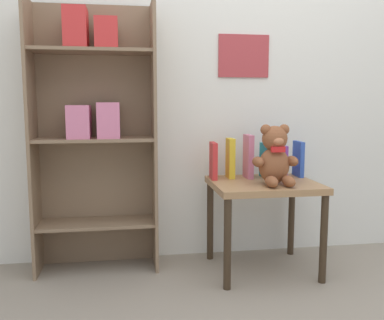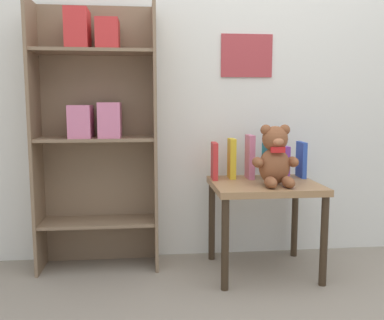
{
  "view_description": "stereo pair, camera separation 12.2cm",
  "coord_description": "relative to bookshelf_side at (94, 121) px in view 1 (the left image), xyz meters",
  "views": [
    {
      "loc": [
        -0.65,
        -1.34,
        0.97
      ],
      "look_at": [
        -0.28,
        1.01,
        0.65
      ],
      "focal_mm": 40.0,
      "sensor_mm": 36.0,
      "label": 1
    },
    {
      "loc": [
        -0.53,
        -1.36,
        0.97
      ],
      "look_at": [
        -0.28,
        1.01,
        0.65
      ],
      "focal_mm": 40.0,
      "sensor_mm": 36.0,
      "label": 2
    }
  ],
  "objects": [
    {
      "name": "book_standing_red",
      "position": [
        0.68,
        -0.07,
        -0.23
      ],
      "size": [
        0.04,
        0.14,
        0.22
      ],
      "primitive_type": "cube",
      "rotation": [
        0.0,
        0.0,
        -0.05
      ],
      "color": "red",
      "rests_on": "display_table"
    },
    {
      "name": "bookshelf_side",
      "position": [
        0.0,
        0.0,
        0.0
      ],
      "size": [
        0.69,
        0.27,
        1.52
      ],
      "color": "#7F664C",
      "rests_on": "ground_plane"
    },
    {
      "name": "display_table",
      "position": [
        0.95,
        -0.21,
        -0.42
      ],
      "size": [
        0.59,
        0.51,
        0.52
      ],
      "color": "#9E754C",
      "rests_on": "ground_plane"
    },
    {
      "name": "book_standing_blue",
      "position": [
        1.21,
        -0.06,
        -0.24
      ],
      "size": [
        0.03,
        0.14,
        0.21
      ],
      "primitive_type": "cube",
      "rotation": [
        0.0,
        0.0,
        -0.04
      ],
      "color": "#2D51B7",
      "rests_on": "display_table"
    },
    {
      "name": "wall_back",
      "position": [
        0.82,
        0.15,
        0.39
      ],
      "size": [
        4.8,
        0.07,
        2.5
      ],
      "color": "silver",
      "rests_on": "ground_plane"
    },
    {
      "name": "book_standing_purple",
      "position": [
        1.1,
        -0.06,
        -0.25
      ],
      "size": [
        0.04,
        0.11,
        0.19
      ],
      "primitive_type": "cube",
      "rotation": [
        0.0,
        0.0,
        0.04
      ],
      "color": "purple",
      "rests_on": "display_table"
    },
    {
      "name": "book_standing_teal",
      "position": [
        1.0,
        -0.07,
        -0.24
      ],
      "size": [
        0.03,
        0.13,
        0.21
      ],
      "primitive_type": "cube",
      "rotation": [
        0.0,
        0.0,
        0.03
      ],
      "color": "teal",
      "rests_on": "display_table"
    },
    {
      "name": "teddy_bear",
      "position": [
        0.98,
        -0.28,
        -0.19
      ],
      "size": [
        0.25,
        0.23,
        0.33
      ],
      "color": "brown",
      "rests_on": "display_table"
    },
    {
      "name": "book_standing_yellow",
      "position": [
        0.79,
        -0.05,
        -0.22
      ],
      "size": [
        0.04,
        0.11,
        0.24
      ],
      "primitive_type": "cube",
      "rotation": [
        0.0,
        0.0,
        -0.01
      ],
      "color": "gold",
      "rests_on": "display_table"
    },
    {
      "name": "book_standing_pink",
      "position": [
        0.89,
        -0.07,
        -0.21
      ],
      "size": [
        0.03,
        0.12,
        0.26
      ],
      "primitive_type": "cube",
      "rotation": [
        0.0,
        0.0,
        0.01
      ],
      "color": "#D17093",
      "rests_on": "display_table"
    }
  ]
}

